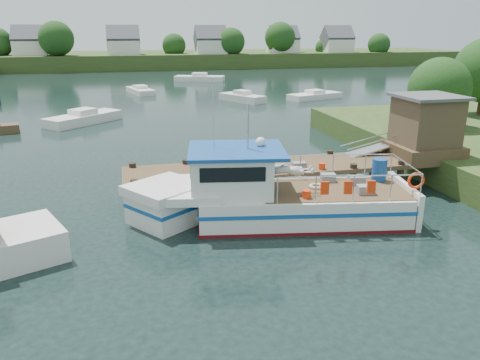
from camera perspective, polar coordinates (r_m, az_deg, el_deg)
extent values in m
plane|color=black|center=(22.39, 1.57, -1.83)|extent=(160.00, 160.00, 0.00)
cylinder|color=#332114|center=(33.38, 22.62, 6.11)|extent=(0.50, 0.50, 3.05)
sphere|color=#1D4116|center=(33.03, 23.13, 10.24)|extent=(3.90, 3.90, 3.90)
cylinder|color=#332114|center=(39.36, 27.26, 7.55)|extent=(0.50, 0.50, 3.65)
cube|color=#33481D|center=(104.65, -11.08, 14.19)|extent=(140.00, 24.00, 3.00)
cylinder|color=#332114|center=(101.95, -27.24, 12.90)|extent=(0.60, 0.60, 4.20)
cylinder|color=#332114|center=(96.13, -21.25, 13.64)|extent=(0.60, 0.60, 4.80)
sphere|color=#1D4116|center=(96.00, -21.49, 15.74)|extent=(6.34, 6.34, 6.34)
cylinder|color=#332114|center=(97.50, -14.46, 13.77)|extent=(0.60, 0.60, 3.00)
sphere|color=#1D4116|center=(97.39, -14.57, 15.07)|extent=(3.96, 3.96, 3.96)
cylinder|color=#332114|center=(100.05, -7.98, 14.41)|extent=(0.60, 0.60, 3.60)
sphere|color=#1D4116|center=(99.93, -8.05, 15.94)|extent=(4.75, 4.75, 4.75)
cylinder|color=#332114|center=(97.89, -1.10, 14.68)|extent=(0.60, 0.60, 4.20)
sphere|color=#1D4116|center=(97.77, -1.11, 16.50)|extent=(5.54, 5.54, 5.54)
cylinder|color=#332114|center=(102.77, 4.85, 14.94)|extent=(0.60, 0.60, 4.80)
sphere|color=#1D4116|center=(102.66, 4.90, 16.92)|extent=(6.34, 6.34, 6.34)
cylinder|color=#332114|center=(108.65, 10.17, 14.41)|extent=(0.60, 0.60, 3.00)
sphere|color=#1D4116|center=(108.55, 10.24, 15.58)|extent=(3.96, 3.96, 3.96)
cylinder|color=#332114|center=(110.02, 16.46, 14.18)|extent=(0.60, 0.60, 3.60)
sphere|color=#1D4116|center=(109.91, 16.59, 15.56)|extent=(4.75, 4.75, 4.75)
cube|color=silver|center=(99.73, -24.08, 14.35)|extent=(6.00, 5.00, 3.00)
cube|color=#47474C|center=(99.68, -24.22, 15.43)|extent=(6.20, 5.09, 5.09)
cube|color=silver|center=(97.38, -13.97, 15.28)|extent=(6.00, 5.00, 3.00)
cube|color=#47474C|center=(97.33, -14.06, 16.40)|extent=(6.20, 5.09, 5.09)
cube|color=silver|center=(97.98, -3.61, 15.76)|extent=(6.00, 5.00, 3.00)
cube|color=#47474C|center=(97.93, -3.63, 16.87)|extent=(6.20, 5.09, 5.09)
cube|color=silver|center=(103.97, 5.23, 15.85)|extent=(6.00, 5.00, 3.00)
cube|color=#47474C|center=(103.92, 5.26, 16.89)|extent=(6.20, 5.09, 5.09)
cube|color=silver|center=(107.55, 11.70, 15.63)|extent=(6.00, 5.00, 3.00)
cube|color=#47474C|center=(107.50, 11.77, 16.64)|extent=(6.20, 5.09, 5.09)
cube|color=#4F3B25|center=(22.59, 6.49, 1.69)|extent=(16.00, 3.00, 0.20)
cylinder|color=black|center=(20.23, -12.62, -2.52)|extent=(0.32, 0.32, 1.90)
cylinder|color=black|center=(22.69, -12.83, -0.29)|extent=(0.32, 0.32, 1.90)
cylinder|color=black|center=(20.40, -5.60, -1.98)|extent=(0.32, 0.32, 1.90)
cylinder|color=black|center=(22.84, -6.57, 0.17)|extent=(0.32, 0.32, 1.90)
cylinder|color=black|center=(20.87, 1.20, -1.43)|extent=(0.32, 0.32, 1.90)
cylinder|color=black|center=(23.26, -0.46, 0.62)|extent=(0.32, 0.32, 1.90)
cylinder|color=black|center=(21.62, 7.61, -0.90)|extent=(0.32, 0.32, 1.90)
cylinder|color=black|center=(23.94, 5.37, 1.04)|extent=(0.32, 0.32, 1.90)
cylinder|color=black|center=(22.63, 13.53, -0.39)|extent=(0.32, 0.32, 1.90)
cylinder|color=black|center=(24.85, 10.83, 1.43)|extent=(0.32, 0.32, 1.90)
cylinder|color=black|center=(23.85, 18.88, 0.07)|extent=(0.32, 0.32, 1.90)
cylinder|color=black|center=(25.97, 15.86, 1.77)|extent=(0.32, 0.32, 1.90)
cylinder|color=black|center=(25.27, 23.68, 0.48)|extent=(0.32, 0.32, 1.90)
cylinder|color=black|center=(27.28, 20.45, 2.07)|extent=(0.32, 0.32, 1.90)
cube|color=#4F3B25|center=(25.72, 21.36, 3.48)|extent=(3.20, 3.00, 0.60)
cube|color=#493928|center=(25.43, 21.72, 6.54)|extent=(2.60, 2.60, 2.40)
cube|color=#47474C|center=(25.24, 22.06, 9.42)|extent=(3.00, 3.00, 0.15)
cube|color=#A5A8AD|center=(25.24, 15.90, 3.67)|extent=(3.34, 0.90, 0.79)
cylinder|color=silver|center=(24.79, 16.45, 4.56)|extent=(3.34, 0.05, 0.76)
cylinder|color=silver|center=(25.47, 15.56, 4.98)|extent=(3.34, 0.05, 0.76)
cube|color=slate|center=(21.28, 4.91, 1.46)|extent=(0.60, 0.40, 0.30)
cube|color=slate|center=(21.80, 7.24, 1.78)|extent=(0.60, 0.40, 0.30)
cylinder|color=red|center=(21.91, 9.96, 1.70)|extent=(0.30, 0.30, 0.28)
cylinder|color=navy|center=(22.73, 1.49, 3.32)|extent=(0.56, 0.56, 0.85)
cube|color=silver|center=(19.52, 7.43, -3.02)|extent=(8.79, 4.76, 1.28)
cube|color=silver|center=(19.26, -9.05, -3.38)|extent=(3.29, 3.29, 1.28)
cube|color=silver|center=(18.99, -9.16, -1.11)|extent=(3.62, 3.58, 0.39)
cube|color=silver|center=(18.92, -5.81, -1.15)|extent=(2.75, 3.51, 0.33)
cube|color=#124B94|center=(19.47, 7.45, -2.57)|extent=(8.91, 4.82, 0.16)
cube|color=#124B94|center=(19.21, -9.07, -2.93)|extent=(3.34, 3.34, 0.16)
cube|color=#5A0C11|center=(19.74, 7.37, -4.60)|extent=(8.91, 4.80, 0.16)
cube|color=#4F3B25|center=(19.60, 11.34, -1.12)|extent=(6.44, 4.01, 0.04)
cube|color=silver|center=(20.74, 19.29, -2.31)|extent=(0.81, 3.32, 1.50)
cube|color=silver|center=(18.71, -1.11, 0.97)|extent=(3.57, 3.39, 1.67)
cube|color=black|center=(17.22, -0.89, 0.63)|extent=(2.41, 0.48, 0.56)
cube|color=black|center=(20.02, -1.30, 3.10)|extent=(2.41, 0.48, 0.56)
cube|color=black|center=(18.61, -5.94, 1.86)|extent=(0.40, 1.98, 0.56)
cube|color=navy|center=(18.48, -0.43, 3.63)|extent=(4.29, 3.84, 0.13)
cylinder|color=silver|center=(18.30, 0.96, 6.52)|extent=(0.10, 0.10, 1.78)
cylinder|color=silver|center=(17.61, -3.26, 7.51)|extent=(0.03, 0.03, 2.67)
cylinder|color=silver|center=(18.71, -3.29, 8.12)|extent=(0.03, 0.03, 2.67)
sphere|color=silver|center=(18.94, 2.52, 4.65)|extent=(0.46, 0.46, 0.40)
cylinder|color=silver|center=(17.93, 13.28, 0.47)|extent=(5.48, 1.03, 0.05)
cylinder|color=silver|center=(20.76, 10.90, 3.00)|extent=(5.48, 1.03, 0.05)
cylinder|color=silver|center=(20.27, 19.69, 1.90)|extent=(0.59, 3.02, 0.05)
cylinder|color=silver|center=(17.50, 4.59, -1.34)|extent=(0.06, 0.06, 1.06)
cylinder|color=silver|center=(20.40, 3.38, 1.49)|extent=(0.06, 0.06, 1.06)
cylinder|color=silver|center=(17.76, 9.21, -1.23)|extent=(0.06, 0.06, 1.06)
cylinder|color=silver|center=(20.62, 7.37, 1.55)|extent=(0.06, 0.06, 1.06)
cylinder|color=silver|center=(18.13, 13.67, -1.12)|extent=(0.06, 0.06, 1.06)
cylinder|color=silver|center=(20.94, 11.26, 1.60)|extent=(0.06, 0.06, 1.06)
cylinder|color=silver|center=(18.61, 17.92, -1.00)|extent=(0.06, 0.06, 1.06)
cylinder|color=silver|center=(21.36, 15.01, 1.65)|extent=(0.06, 0.06, 1.06)
cylinder|color=silver|center=(19.07, 21.19, -0.91)|extent=(0.06, 0.06, 1.06)
cylinder|color=silver|center=(21.76, 17.93, 1.68)|extent=(0.06, 0.06, 1.06)
cube|color=slate|center=(19.25, 15.07, -1.14)|extent=(0.73, 0.56, 0.36)
cube|color=slate|center=(20.36, 14.01, -0.03)|extent=(0.73, 0.56, 0.36)
cube|color=slate|center=(20.46, 10.67, 0.29)|extent=(0.68, 0.52, 0.36)
cylinder|color=navy|center=(21.03, 16.60, 1.18)|extent=(0.72, 0.72, 0.98)
cylinder|color=red|center=(18.32, 8.12, -1.74)|extent=(0.39, 0.39, 0.33)
torus|color=#BFB28C|center=(19.62, 9.31, -0.77)|extent=(0.72, 0.72, 0.13)
torus|color=red|center=(19.63, 20.66, -0.07)|extent=(0.70, 0.23, 0.69)
cube|color=red|center=(17.79, 10.29, -0.97)|extent=(0.33, 0.16, 0.50)
cube|color=red|center=(18.02, 13.03, -0.91)|extent=(0.33, 0.16, 0.50)
cube|color=red|center=(18.30, 15.70, -0.84)|extent=(0.33, 0.16, 0.50)
imported|color=silver|center=(18.58, 5.80, 1.22)|extent=(0.59, 0.78, 1.96)
cube|color=silver|center=(73.37, -4.95, 12.22)|extent=(7.88, 4.96, 0.80)
cube|color=silver|center=(73.31, -4.96, 12.69)|extent=(2.58, 2.40, 0.52)
cube|color=silver|center=(41.81, -18.53, 7.09)|extent=(6.38, 6.24, 0.78)
cube|color=silver|center=(41.71, -18.61, 7.88)|extent=(2.45, 2.44, 0.50)
cube|color=silver|center=(52.04, 0.26, 9.96)|extent=(4.48, 5.74, 0.78)
cube|color=silver|center=(51.97, 0.26, 10.61)|extent=(1.95, 2.02, 0.50)
cube|color=silver|center=(54.72, 9.10, 10.07)|extent=(6.88, 4.23, 0.65)
cube|color=silver|center=(54.65, 9.13, 10.58)|extent=(2.24, 2.08, 0.42)
cube|color=silver|center=(60.15, -12.05, 10.58)|extent=(3.45, 6.20, 0.63)
cube|color=silver|center=(60.10, -12.08, 11.04)|extent=(1.79, 1.96, 0.41)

